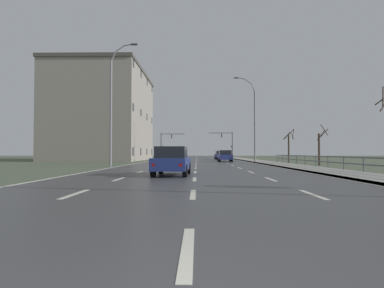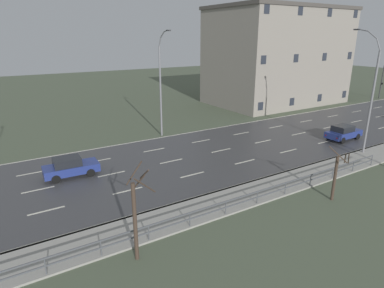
# 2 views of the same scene
# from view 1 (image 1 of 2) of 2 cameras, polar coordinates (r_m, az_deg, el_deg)

# --- Properties ---
(ground_plane) EXTENTS (160.00, 160.00, 0.12)m
(ground_plane) POSITION_cam_1_polar(r_m,az_deg,el_deg) (50.14, 0.80, -3.03)
(ground_plane) COLOR #4C5642
(road_asphalt_strip) EXTENTS (14.00, 120.00, 0.03)m
(road_asphalt_strip) POSITION_cam_1_polar(r_m,az_deg,el_deg) (62.13, 0.82, -2.67)
(road_asphalt_strip) COLOR #3D3D3F
(road_asphalt_strip) RESTS_ON ground
(sidewalk_right) EXTENTS (3.00, 120.00, 0.12)m
(sidewalk_right) POSITION_cam_1_polar(r_m,az_deg,el_deg) (62.68, 8.56, -2.60)
(sidewalk_right) COLOR gray
(sidewalk_right) RESTS_ON ground
(guardrail) EXTENTS (0.07, 30.77, 1.00)m
(guardrail) POSITION_cam_1_polar(r_m,az_deg,el_deg) (26.06, 22.87, -2.60)
(guardrail) COLOR #515459
(guardrail) RESTS_ON ground
(street_lamp_midground) EXTENTS (2.78, 0.24, 11.11)m
(street_lamp_midground) POSITION_cam_1_polar(r_m,az_deg,el_deg) (42.78, 10.78, 4.08)
(street_lamp_midground) COLOR slate
(street_lamp_midground) RESTS_ON ground
(street_lamp_left_bank) EXTENTS (2.46, 0.24, 11.07)m
(street_lamp_left_bank) POSITION_cam_1_polar(r_m,az_deg,el_deg) (29.90, -13.85, 6.54)
(street_lamp_left_bank) COLOR slate
(street_lamp_left_bank) RESTS_ON ground
(traffic_signal_right) EXTENTS (5.31, 0.36, 5.86)m
(traffic_signal_right) POSITION_cam_1_polar(r_m,az_deg,el_deg) (72.02, 6.34, 0.58)
(traffic_signal_right) COLOR #38383A
(traffic_signal_right) RESTS_ON ground
(traffic_signal_left) EXTENTS (5.29, 0.36, 5.64)m
(traffic_signal_left) POSITION_cam_1_polar(r_m,az_deg,el_deg) (71.74, -4.68, 0.48)
(traffic_signal_left) COLOR #38383A
(traffic_signal_left) RESTS_ON ground
(car_far_left) EXTENTS (1.87, 4.12, 1.57)m
(car_far_left) POSITION_cam_1_polar(r_m,az_deg,el_deg) (44.35, 5.84, -2.10)
(car_far_left) COLOR navy
(car_far_left) RESTS_ON ground
(car_mid_centre) EXTENTS (1.98, 4.18, 1.57)m
(car_mid_centre) POSITION_cam_1_polar(r_m,az_deg,el_deg) (58.50, 5.02, -1.96)
(car_mid_centre) COLOR navy
(car_mid_centre) RESTS_ON ground
(car_near_right) EXTENTS (1.98, 4.17, 1.57)m
(car_near_right) POSITION_cam_1_polar(r_m,az_deg,el_deg) (17.56, -3.56, -2.97)
(car_near_right) COLOR navy
(car_near_right) RESTS_ON ground
(brick_building) EXTENTS (13.43, 21.07, 14.72)m
(brick_building) POSITION_cam_1_polar(r_m,az_deg,el_deg) (55.79, -15.17, 4.82)
(brick_building) COLOR gray
(brick_building) RESTS_ON ground
(bare_tree_mid) EXTENTS (1.04, 1.84, 3.93)m
(bare_tree_mid) POSITION_cam_1_polar(r_m,az_deg,el_deg) (33.68, 21.60, -0.50)
(bare_tree_mid) COLOR #423328
(bare_tree_mid) RESTS_ON ground
(bare_tree_far) EXTENTS (1.41, 1.59, 4.20)m
(bare_tree_far) POSITION_cam_1_polar(r_m,az_deg,el_deg) (41.95, 16.74, -0.40)
(bare_tree_far) COLOR #423328
(bare_tree_far) RESTS_ON ground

